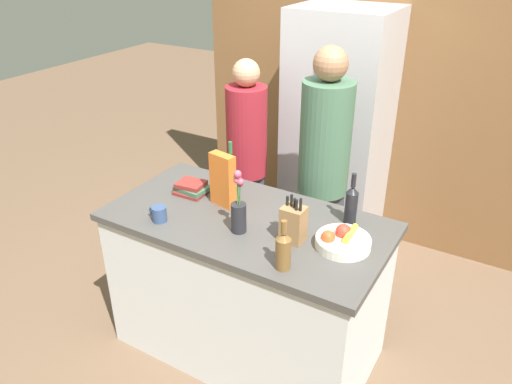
# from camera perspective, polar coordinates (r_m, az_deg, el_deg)

# --- Properties ---
(ground_plane) EXTENTS (14.00, 14.00, 0.00)m
(ground_plane) POSITION_cam_1_polar(r_m,az_deg,el_deg) (3.33, -0.93, -17.04)
(ground_plane) COLOR brown
(kitchen_island) EXTENTS (1.57, 0.81, 0.94)m
(kitchen_island) POSITION_cam_1_polar(r_m,az_deg,el_deg) (3.02, -1.00, -10.69)
(kitchen_island) COLOR silver
(kitchen_island) RESTS_ON ground_plane
(back_wall_wood) EXTENTS (2.77, 0.12, 2.60)m
(back_wall_wood) POSITION_cam_1_polar(r_m,az_deg,el_deg) (4.10, 12.17, 12.40)
(back_wall_wood) COLOR brown
(back_wall_wood) RESTS_ON ground_plane
(refrigerator) EXTENTS (0.71, 0.62, 1.89)m
(refrigerator) POSITION_cam_1_polar(r_m,az_deg,el_deg) (3.90, 9.25, 6.35)
(refrigerator) COLOR #B7B7BC
(refrigerator) RESTS_ON ground_plane
(fruit_bowl) EXTENTS (0.28, 0.28, 0.11)m
(fruit_bowl) POSITION_cam_1_polar(r_m,az_deg,el_deg) (2.54, 9.85, -5.45)
(fruit_bowl) COLOR silver
(fruit_bowl) RESTS_ON kitchen_island
(knife_block) EXTENTS (0.12, 0.10, 0.26)m
(knife_block) POSITION_cam_1_polar(r_m,az_deg,el_deg) (2.52, 4.28, -3.63)
(knife_block) COLOR olive
(knife_block) RESTS_ON kitchen_island
(flower_vase) EXTENTS (0.08, 0.08, 0.36)m
(flower_vase) POSITION_cam_1_polar(r_m,az_deg,el_deg) (2.58, -2.00, -2.14)
(flower_vase) COLOR #232328
(flower_vase) RESTS_ON kitchen_island
(cereal_box) EXTENTS (0.16, 0.09, 0.31)m
(cereal_box) POSITION_cam_1_polar(r_m,az_deg,el_deg) (2.82, -3.82, 1.37)
(cereal_box) COLOR orange
(cereal_box) RESTS_ON kitchen_island
(coffee_mug) EXTENTS (0.12, 0.08, 0.09)m
(coffee_mug) POSITION_cam_1_polar(r_m,az_deg,el_deg) (2.76, -11.04, -2.46)
(coffee_mug) COLOR #334770
(coffee_mug) RESTS_ON kitchen_island
(book_stack) EXTENTS (0.20, 0.17, 0.07)m
(book_stack) POSITION_cam_1_polar(r_m,az_deg,el_deg) (3.02, -7.37, 0.46)
(book_stack) COLOR maroon
(book_stack) RESTS_ON kitchen_island
(bottle_oil) EXTENTS (0.07, 0.07, 0.26)m
(bottle_oil) POSITION_cam_1_polar(r_m,az_deg,el_deg) (2.32, 3.14, -6.61)
(bottle_oil) COLOR brown
(bottle_oil) RESTS_ON kitchen_island
(bottle_vinegar) EXTENTS (0.06, 0.06, 0.30)m
(bottle_vinegar) POSITION_cam_1_polar(r_m,az_deg,el_deg) (3.04, -2.89, 2.62)
(bottle_vinegar) COLOR #286633
(bottle_vinegar) RESTS_ON kitchen_island
(bottle_wine) EXTENTS (0.07, 0.07, 0.29)m
(bottle_wine) POSITION_cam_1_polar(r_m,az_deg,el_deg) (2.70, 10.84, -1.34)
(bottle_wine) COLOR black
(bottle_wine) RESTS_ON kitchen_island
(person_at_sink) EXTENTS (0.29, 0.29, 1.60)m
(person_at_sink) POSITION_cam_1_polar(r_m,az_deg,el_deg) (3.58, -1.05, 4.17)
(person_at_sink) COLOR #383842
(person_at_sink) RESTS_ON ground_plane
(person_in_blue) EXTENTS (0.32, 0.32, 1.77)m
(person_in_blue) POSITION_cam_1_polar(r_m,az_deg,el_deg) (3.19, 7.71, 2.70)
(person_in_blue) COLOR #383842
(person_in_blue) RESTS_ON ground_plane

